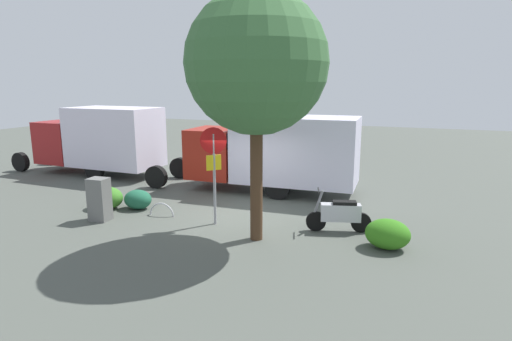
{
  "coord_description": "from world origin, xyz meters",
  "views": [
    {
      "loc": [
        -5.16,
        11.65,
        4.11
      ],
      "look_at": [
        -0.42,
        -0.28,
        1.41
      ],
      "focal_mm": 29.41,
      "sensor_mm": 36.0,
      "label": 1
    }
  ],
  "objects_px": {
    "utility_cabinet": "(99,199)",
    "bike_rack_hoop": "(162,216)",
    "stop_sign": "(214,161)",
    "box_truck_near": "(271,150)",
    "box_truck_far": "(99,138)",
    "motorcycle": "(340,214)",
    "street_tree": "(256,64)"
  },
  "relations": [
    {
      "from": "utility_cabinet",
      "to": "bike_rack_hoop",
      "type": "xyz_separation_m",
      "value": [
        -1.48,
        -1.05,
        -0.65
      ]
    },
    {
      "from": "stop_sign",
      "to": "utility_cabinet",
      "type": "bearing_deg",
      "value": 15.91
    },
    {
      "from": "box_truck_near",
      "to": "stop_sign",
      "type": "distance_m",
      "value": 4.2
    },
    {
      "from": "utility_cabinet",
      "to": "bike_rack_hoop",
      "type": "relative_size",
      "value": 1.54
    },
    {
      "from": "box_truck_far",
      "to": "motorcycle",
      "type": "xyz_separation_m",
      "value": [
        -11.6,
        3.57,
        -1.13
      ]
    },
    {
      "from": "bike_rack_hoop",
      "to": "street_tree",
      "type": "bearing_deg",
      "value": 167.79
    },
    {
      "from": "street_tree",
      "to": "bike_rack_hoop",
      "type": "height_order",
      "value": "street_tree"
    },
    {
      "from": "motorcycle",
      "to": "utility_cabinet",
      "type": "relative_size",
      "value": 1.35
    },
    {
      "from": "stop_sign",
      "to": "street_tree",
      "type": "bearing_deg",
      "value": 156.78
    },
    {
      "from": "box_truck_near",
      "to": "utility_cabinet",
      "type": "bearing_deg",
      "value": 51.8
    },
    {
      "from": "utility_cabinet",
      "to": "stop_sign",
      "type": "bearing_deg",
      "value": -164.09
    },
    {
      "from": "motorcycle",
      "to": "stop_sign",
      "type": "relative_size",
      "value": 0.61
    },
    {
      "from": "stop_sign",
      "to": "bike_rack_hoop",
      "type": "height_order",
      "value": "stop_sign"
    },
    {
      "from": "stop_sign",
      "to": "utility_cabinet",
      "type": "distance_m",
      "value": 3.76
    },
    {
      "from": "street_tree",
      "to": "bike_rack_hoop",
      "type": "distance_m",
      "value": 5.8
    },
    {
      "from": "street_tree",
      "to": "utility_cabinet",
      "type": "distance_m",
      "value": 6.34
    },
    {
      "from": "box_truck_near",
      "to": "box_truck_far",
      "type": "relative_size",
      "value": 1.13
    },
    {
      "from": "motorcycle",
      "to": "street_tree",
      "type": "relative_size",
      "value": 0.28
    },
    {
      "from": "box_truck_far",
      "to": "bike_rack_hoop",
      "type": "distance_m",
      "value": 7.61
    },
    {
      "from": "stop_sign",
      "to": "box_truck_near",
      "type": "bearing_deg",
      "value": -93.49
    },
    {
      "from": "motorcycle",
      "to": "stop_sign",
      "type": "distance_m",
      "value": 3.88
    },
    {
      "from": "box_truck_far",
      "to": "motorcycle",
      "type": "bearing_deg",
      "value": 163.21
    },
    {
      "from": "box_truck_near",
      "to": "bike_rack_hoop",
      "type": "xyz_separation_m",
      "value": [
        2.18,
        4.1,
        -1.61
      ]
    },
    {
      "from": "bike_rack_hoop",
      "to": "stop_sign",
      "type": "bearing_deg",
      "value": 177.68
    },
    {
      "from": "bike_rack_hoop",
      "to": "utility_cabinet",
      "type": "bearing_deg",
      "value": 35.25
    },
    {
      "from": "stop_sign",
      "to": "street_tree",
      "type": "relative_size",
      "value": 0.45
    },
    {
      "from": "stop_sign",
      "to": "utility_cabinet",
      "type": "xyz_separation_m",
      "value": [
        3.4,
        0.97,
        -1.26
      ]
    },
    {
      "from": "box_truck_far",
      "to": "street_tree",
      "type": "bearing_deg",
      "value": 153.07
    },
    {
      "from": "box_truck_far",
      "to": "motorcycle",
      "type": "relative_size",
      "value": 4.12
    },
    {
      "from": "box_truck_near",
      "to": "street_tree",
      "type": "height_order",
      "value": "street_tree"
    },
    {
      "from": "box_truck_far",
      "to": "utility_cabinet",
      "type": "height_order",
      "value": "box_truck_far"
    },
    {
      "from": "motorcycle",
      "to": "utility_cabinet",
      "type": "bearing_deg",
      "value": -2.79
    }
  ]
}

